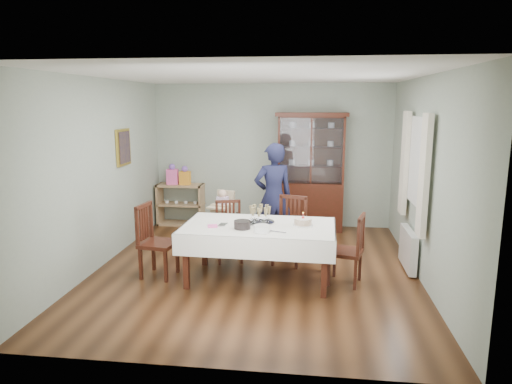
% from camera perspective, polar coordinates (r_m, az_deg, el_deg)
% --- Properties ---
extents(floor, '(5.00, 5.00, 0.00)m').
position_cam_1_polar(floor, '(6.62, -0.07, -9.67)').
color(floor, '#593319').
rests_on(floor, ground).
extents(room_shell, '(5.00, 5.00, 5.00)m').
position_cam_1_polar(room_shell, '(6.75, 0.48, 5.63)').
color(room_shell, '#9EAA99').
rests_on(room_shell, floor).
extents(dining_table, '(2.04, 1.21, 0.76)m').
position_cam_1_polar(dining_table, '(6.14, 0.36, -7.53)').
color(dining_table, '#411710').
rests_on(dining_table, floor).
extents(china_cabinet, '(1.30, 0.48, 2.18)m').
position_cam_1_polar(china_cabinet, '(8.49, 6.85, 2.74)').
color(china_cabinet, '#411710').
rests_on(china_cabinet, floor).
extents(sideboard, '(0.90, 0.38, 0.80)m').
position_cam_1_polar(sideboard, '(9.00, -9.38, -1.53)').
color(sideboard, tan).
rests_on(sideboard, floor).
extents(picture_frame, '(0.04, 0.48, 0.58)m').
position_cam_1_polar(picture_frame, '(7.59, -16.25, 5.39)').
color(picture_frame, gold).
rests_on(picture_frame, room_shell).
extents(window, '(0.04, 1.02, 1.22)m').
position_cam_1_polar(window, '(6.65, 19.64, 3.57)').
color(window, white).
rests_on(window, room_shell).
extents(curtain_left, '(0.07, 0.30, 1.55)m').
position_cam_1_polar(curtain_left, '(6.05, 20.28, 1.88)').
color(curtain_left, silver).
rests_on(curtain_left, room_shell).
extents(curtain_right, '(0.07, 0.30, 1.55)m').
position_cam_1_polar(curtain_right, '(7.25, 18.09, 3.45)').
color(curtain_right, silver).
rests_on(curtain_right, room_shell).
extents(radiator, '(0.10, 0.80, 0.55)m').
position_cam_1_polar(radiator, '(6.90, 18.47, -6.75)').
color(radiator, white).
rests_on(radiator, floor).
extents(chair_far_left, '(0.50, 0.50, 0.89)m').
position_cam_1_polar(chair_far_left, '(6.93, -3.34, -6.39)').
color(chair_far_left, '#411710').
rests_on(chair_far_left, floor).
extents(chair_far_right, '(0.54, 0.54, 0.99)m').
position_cam_1_polar(chair_far_right, '(6.81, 4.14, -6.48)').
color(chair_far_right, '#411710').
rests_on(chair_far_right, floor).
extents(chair_end_left, '(0.51, 0.51, 1.00)m').
position_cam_1_polar(chair_end_left, '(6.44, -12.17, -7.70)').
color(chair_end_left, '#411710').
rests_on(chair_end_left, floor).
extents(chair_end_right, '(0.51, 0.51, 0.94)m').
position_cam_1_polar(chair_end_right, '(6.17, 11.22, -8.72)').
color(chair_end_right, '#411710').
rests_on(chair_end_right, floor).
extents(woman, '(0.74, 0.62, 1.73)m').
position_cam_1_polar(woman, '(7.31, 2.17, -0.61)').
color(woman, black).
rests_on(woman, floor).
extents(high_chair, '(0.54, 0.54, 0.96)m').
position_cam_1_polar(high_chair, '(7.58, -4.16, -4.03)').
color(high_chair, black).
rests_on(high_chair, floor).
extents(champagne_tray, '(0.39, 0.39, 0.24)m').
position_cam_1_polar(champagne_tray, '(6.11, 0.50, -3.23)').
color(champagne_tray, silver).
rests_on(champagne_tray, dining_table).
extents(birthday_cake, '(0.26, 0.26, 0.18)m').
position_cam_1_polar(birthday_cake, '(6.03, 5.89, -3.74)').
color(birthday_cake, white).
rests_on(birthday_cake, dining_table).
extents(plate_stack_dark, '(0.28, 0.28, 0.10)m').
position_cam_1_polar(plate_stack_dark, '(5.86, -1.73, -4.10)').
color(plate_stack_dark, black).
rests_on(plate_stack_dark, dining_table).
extents(plate_stack_white, '(0.26, 0.26, 0.09)m').
position_cam_1_polar(plate_stack_white, '(5.71, 0.73, -4.61)').
color(plate_stack_white, white).
rests_on(plate_stack_white, dining_table).
extents(napkin_stack, '(0.15, 0.15, 0.02)m').
position_cam_1_polar(napkin_stack, '(5.98, -5.46, -4.25)').
color(napkin_stack, '#FF5DAE').
rests_on(napkin_stack, dining_table).
extents(cutlery, '(0.14, 0.19, 0.01)m').
position_cam_1_polar(cutlery, '(6.06, -4.54, -4.06)').
color(cutlery, silver).
rests_on(cutlery, dining_table).
extents(cake_knife, '(0.29, 0.12, 0.01)m').
position_cam_1_polar(cake_knife, '(5.73, 2.37, -4.94)').
color(cake_knife, silver).
rests_on(cake_knife, dining_table).
extents(gift_bag_pink, '(0.23, 0.16, 0.40)m').
position_cam_1_polar(gift_bag_pink, '(8.92, -10.41, 2.08)').
color(gift_bag_pink, '#FF5DAE').
rests_on(gift_bag_pink, sideboard).
extents(gift_bag_orange, '(0.20, 0.15, 0.36)m').
position_cam_1_polar(gift_bag_orange, '(8.85, -8.88, 1.96)').
color(gift_bag_orange, orange).
rests_on(gift_bag_orange, sideboard).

